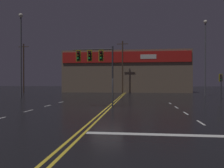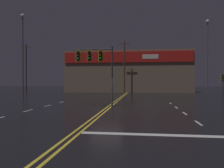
{
  "view_description": "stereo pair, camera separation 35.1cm",
  "coord_description": "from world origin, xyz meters",
  "px_view_note": "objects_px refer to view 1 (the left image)",
  "views": [
    {
      "loc": [
        2.36,
        -17.5,
        2.17
      ],
      "look_at": [
        0.0,
        3.47,
        2.0
      ],
      "focal_mm": 35.0,
      "sensor_mm": 36.0,
      "label": 1
    },
    {
      "loc": [
        2.71,
        -17.46,
        2.17
      ],
      "look_at": [
        0.0,
        3.47,
        2.0
      ],
      "focal_mm": 35.0,
      "sensor_mm": 36.0,
      "label": 2
    }
  ],
  "objects_px": {
    "traffic_signal_median": "(95,60)",
    "streetlight_median_approach": "(205,49)",
    "traffic_signal_corner_northeast": "(221,81)",
    "streetlight_near_right": "(21,46)"
  },
  "relations": [
    {
      "from": "streetlight_median_approach",
      "to": "traffic_signal_corner_northeast",
      "type": "bearing_deg",
      "value": -90.34
    },
    {
      "from": "streetlight_near_right",
      "to": "traffic_signal_median",
      "type": "bearing_deg",
      "value": -38.67
    },
    {
      "from": "traffic_signal_corner_northeast",
      "to": "streetlight_median_approach",
      "type": "bearing_deg",
      "value": 89.66
    },
    {
      "from": "streetlight_near_right",
      "to": "streetlight_median_approach",
      "type": "relative_size",
      "value": 0.97
    },
    {
      "from": "traffic_signal_median",
      "to": "streetlight_median_approach",
      "type": "bearing_deg",
      "value": 50.09
    },
    {
      "from": "streetlight_near_right",
      "to": "streetlight_median_approach",
      "type": "xyz_separation_m",
      "value": [
        26.66,
        7.38,
        0.17
      ]
    },
    {
      "from": "traffic_signal_corner_northeast",
      "to": "streetlight_near_right",
      "type": "bearing_deg",
      "value": -178.21
    },
    {
      "from": "traffic_signal_median",
      "to": "streetlight_near_right",
      "type": "height_order",
      "value": "streetlight_near_right"
    },
    {
      "from": "traffic_signal_median",
      "to": "traffic_signal_corner_northeast",
      "type": "xyz_separation_m",
      "value": [
        14.35,
        10.65,
        -1.73
      ]
    },
    {
      "from": "traffic_signal_corner_northeast",
      "to": "streetlight_median_approach",
      "type": "relative_size",
      "value": 0.27
    }
  ]
}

